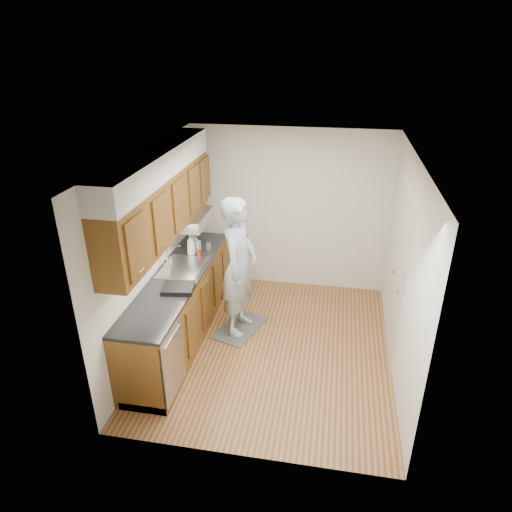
# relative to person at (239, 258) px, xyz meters

# --- Properties ---
(floor) EXTENTS (3.50, 3.50, 0.00)m
(floor) POSITION_rel_person_xyz_m (0.48, -0.33, -1.08)
(floor) COLOR #A5653E
(floor) RESTS_ON ground
(ceiling) EXTENTS (3.50, 3.50, 0.00)m
(ceiling) POSITION_rel_person_xyz_m (0.48, -0.33, 1.42)
(ceiling) COLOR white
(ceiling) RESTS_ON wall_left
(wall_left) EXTENTS (0.02, 3.50, 2.50)m
(wall_left) POSITION_rel_person_xyz_m (-1.02, -0.33, 0.17)
(wall_left) COLOR silver
(wall_left) RESTS_ON floor
(wall_right) EXTENTS (0.02, 3.50, 2.50)m
(wall_right) POSITION_rel_person_xyz_m (1.98, -0.33, 0.17)
(wall_right) COLOR silver
(wall_right) RESTS_ON floor
(wall_back) EXTENTS (3.00, 0.02, 2.50)m
(wall_back) POSITION_rel_person_xyz_m (0.48, 1.42, 0.17)
(wall_back) COLOR silver
(wall_back) RESTS_ON floor
(counter) EXTENTS (0.64, 2.80, 1.30)m
(counter) POSITION_rel_person_xyz_m (-0.72, -0.33, -0.59)
(counter) COLOR brown
(counter) RESTS_ON floor
(upper_cabinets) EXTENTS (0.47, 2.80, 1.21)m
(upper_cabinets) POSITION_rel_person_xyz_m (-0.85, -0.28, 0.87)
(upper_cabinets) COLOR brown
(upper_cabinets) RESTS_ON wall_left
(closet_door) EXTENTS (0.02, 1.22, 2.05)m
(closet_door) POSITION_rel_person_xyz_m (1.97, -0.03, -0.06)
(closet_door) COLOR white
(closet_door) RESTS_ON wall_right
(floor_mat) EXTENTS (0.69, 0.90, 0.01)m
(floor_mat) POSITION_rel_person_xyz_m (0.00, 0.00, -1.07)
(floor_mat) COLOR #58585A
(floor_mat) RESTS_ON floor
(person) EXTENTS (0.57, 0.80, 2.13)m
(person) POSITION_rel_person_xyz_m (0.00, 0.00, 0.00)
(person) COLOR #9EB3C1
(person) RESTS_ON floor_mat
(soap_bottle_a) EXTENTS (0.12, 0.12, 0.30)m
(soap_bottle_a) POSITION_rel_person_xyz_m (-0.72, 0.27, 0.01)
(soap_bottle_a) COLOR silver
(soap_bottle_a) RESTS_ON counter
(soap_bottle_b) EXTENTS (0.10, 0.10, 0.21)m
(soap_bottle_b) POSITION_rel_person_xyz_m (-0.69, 0.41, -0.03)
(soap_bottle_b) COLOR silver
(soap_bottle_b) RESTS_ON counter
(soap_bottle_c) EXTENTS (0.20, 0.20, 0.19)m
(soap_bottle_c) POSITION_rel_person_xyz_m (-0.79, 0.57, -0.05)
(soap_bottle_c) COLOR silver
(soap_bottle_c) RESTS_ON counter
(soda_can) EXTENTS (0.08, 0.08, 0.11)m
(soda_can) POSITION_rel_person_xyz_m (-0.59, 0.20, -0.09)
(soda_can) COLOR #AE221D
(soda_can) RESTS_ON counter
(steel_can) EXTENTS (0.08, 0.08, 0.13)m
(steel_can) POSITION_rel_person_xyz_m (-0.52, 0.42, -0.08)
(steel_can) COLOR #A5A5AA
(steel_can) RESTS_ON counter
(dish_rack) EXTENTS (0.40, 0.35, 0.06)m
(dish_rack) POSITION_rel_person_xyz_m (-0.58, -0.69, -0.11)
(dish_rack) COLOR black
(dish_rack) RESTS_ON counter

